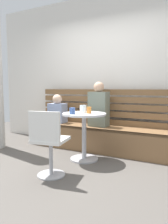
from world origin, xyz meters
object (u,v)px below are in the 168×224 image
(booth_bench, at_px, (96,138))
(person_adult, at_px, (99,106))
(cup_glass_tall, at_px, (84,109))
(cup_mug_blue, at_px, (72,111))
(cup_tumbler_orange, at_px, (89,110))
(cafe_table, at_px, (84,127))
(white_chair, at_px, (48,141))
(cup_water_clear, at_px, (82,109))
(person_child_left, at_px, (57,110))

(booth_bench, height_order, person_adult, person_adult)
(cup_glass_tall, xyz_separation_m, cup_mug_blue, (-0.06, -0.26, -0.01))
(person_adult, bearing_deg, cup_tumbler_orange, -80.06)
(cafe_table, bearing_deg, white_chair, -95.13)
(booth_bench, bearing_deg, cup_water_clear, -96.09)
(cup_tumbler_orange, xyz_separation_m, cup_mug_blue, (-0.18, -0.20, -0.00))
(white_chair, xyz_separation_m, cup_water_clear, (-0.04, 0.95, 0.33))
(person_child_left, relative_size, cup_glass_tall, 4.69)
(cafe_table, bearing_deg, cup_glass_tall, 117.56)
(person_adult, bearing_deg, white_chair, -92.05)
(cup_glass_tall, bearing_deg, cup_tumbler_orange, -27.39)
(person_adult, relative_size, cup_glass_tall, 6.66)
(white_chair, bearing_deg, cafe_table, 84.87)
(booth_bench, distance_m, cup_mug_blue, 0.97)
(cup_tumbler_orange, height_order, cup_glass_tall, cup_glass_tall)
(booth_bench, relative_size, cup_water_clear, 24.55)
(person_child_left, distance_m, cup_water_clear, 0.95)
(booth_bench, height_order, cup_glass_tall, cup_glass_tall)
(cup_mug_blue, bearing_deg, booth_bench, 87.52)
(cup_glass_tall, bearing_deg, person_adult, 88.95)
(cafe_table, height_order, person_child_left, person_child_left)
(booth_bench, xyz_separation_m, cup_water_clear, (-0.05, -0.46, 0.57))
(white_chair, distance_m, cup_tumbler_orange, 0.89)
(white_chair, bearing_deg, cup_mug_blue, 92.25)
(cafe_table, bearing_deg, person_adult, 92.11)
(cup_glass_tall, xyz_separation_m, cup_water_clear, (-0.08, 0.07, -0.01))
(booth_bench, relative_size, cup_tumbler_orange, 27.00)
(cafe_table, height_order, cup_water_clear, cup_water_clear)
(person_adult, height_order, cup_water_clear, person_adult)
(white_chair, relative_size, cup_mug_blue, 8.95)
(cafe_table, height_order, cup_mug_blue, cup_mug_blue)
(cafe_table, relative_size, white_chair, 0.87)
(person_child_left, xyz_separation_m, cup_mug_blue, (0.83, -0.80, 0.10))
(booth_bench, bearing_deg, white_chair, -90.40)
(person_adult, relative_size, cup_water_clear, 7.26)
(booth_bench, height_order, person_child_left, person_child_left)
(white_chair, height_order, cup_water_clear, same)
(booth_bench, relative_size, white_chair, 3.18)
(person_child_left, bearing_deg, booth_bench, -0.84)
(cup_glass_tall, bearing_deg, cafe_table, -62.44)
(cup_tumbler_orange, distance_m, cup_water_clear, 0.24)
(cup_water_clear, bearing_deg, white_chair, -87.63)
(cafe_table, height_order, cup_tumbler_orange, cup_tumbler_orange)
(cup_tumbler_orange, distance_m, cup_glass_tall, 0.13)
(person_adult, distance_m, cup_water_clear, 0.48)
(cafe_table, bearing_deg, cup_tumbler_orange, 1.20)
(white_chair, xyz_separation_m, cup_mug_blue, (-0.02, 0.62, 0.32))
(booth_bench, distance_m, cup_water_clear, 0.74)
(cup_mug_blue, height_order, cup_water_clear, cup_water_clear)
(white_chair, height_order, cup_mug_blue, white_chair)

